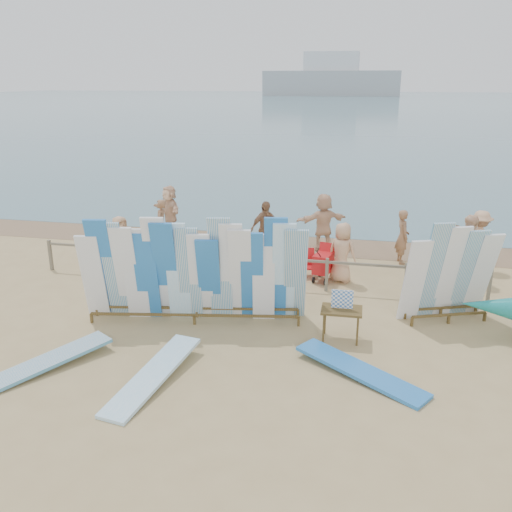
% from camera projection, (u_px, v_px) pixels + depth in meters
% --- Properties ---
extents(ground, '(160.00, 160.00, 0.00)m').
position_uv_depth(ground, '(223.00, 333.00, 11.88)').
color(ground, tan).
rests_on(ground, ground).
extents(ocean, '(320.00, 240.00, 0.02)m').
position_uv_depth(ocean, '(363.00, 102.00, 130.89)').
color(ocean, '#446B79').
rests_on(ocean, ground).
extents(wet_sand_strip, '(40.00, 2.60, 0.01)m').
position_uv_depth(wet_sand_strip, '(278.00, 242.00, 18.57)').
color(wet_sand_strip, '#84674A').
rests_on(wet_sand_strip, ground).
extents(distant_ship, '(45.00, 8.00, 14.00)m').
position_uv_depth(distant_ship, '(331.00, 79.00, 179.96)').
color(distant_ship, '#999EA3').
rests_on(distant_ship, ocean).
extents(fence, '(12.08, 0.08, 0.90)m').
position_uv_depth(fence, '(252.00, 263.00, 14.47)').
color(fence, '#716955').
rests_on(fence, ground).
extents(main_surfboard_rack, '(5.12, 1.60, 2.54)m').
position_uv_depth(main_surfboard_rack, '(194.00, 274.00, 12.15)').
color(main_surfboard_rack, brown).
rests_on(main_surfboard_rack, ground).
extents(side_surfboard_rack, '(2.17, 1.31, 2.42)m').
position_uv_depth(side_surfboard_rack, '(449.00, 276.00, 12.20)').
color(side_surfboard_rack, brown).
rests_on(side_surfboard_rack, ground).
extents(vendor_table, '(0.86, 0.61, 1.13)m').
position_uv_depth(vendor_table, '(341.00, 323.00, 11.49)').
color(vendor_table, brown).
rests_on(vendor_table, ground).
extents(flat_board_b, '(1.01, 2.75, 0.30)m').
position_uv_depth(flat_board_b, '(154.00, 382.00, 9.97)').
color(flat_board_b, '#99D2F5').
rests_on(flat_board_b, ground).
extents(flat_board_d, '(2.58, 1.93, 0.22)m').
position_uv_depth(flat_board_d, '(360.00, 376.00, 10.17)').
color(flat_board_d, blue).
rests_on(flat_board_d, ground).
extents(flat_board_e, '(1.92, 2.58, 0.26)m').
position_uv_depth(flat_board_e, '(44.00, 369.00, 10.41)').
color(flat_board_e, silver).
rests_on(flat_board_e, ground).
extents(beach_chair_left, '(0.61, 0.62, 0.77)m').
position_uv_depth(beach_chair_left, '(243.00, 267.00, 15.38)').
color(beach_chair_left, red).
rests_on(beach_chair_left, ground).
extents(beach_chair_right, '(0.59, 0.60, 0.77)m').
position_uv_depth(beach_chair_right, '(306.00, 268.00, 15.28)').
color(beach_chair_right, red).
rests_on(beach_chair_right, ground).
extents(stroller, '(0.66, 0.83, 1.01)m').
position_uv_depth(stroller, '(323.00, 267.00, 14.88)').
color(stroller, red).
rests_on(stroller, ground).
extents(beachgoer_1, '(0.43, 0.66, 1.67)m').
position_uv_depth(beachgoer_1, '(161.00, 225.00, 17.46)').
color(beachgoer_1, '#8C6042').
rests_on(beachgoer_1, ground).
extents(beachgoer_11, '(1.58, 1.50, 1.78)m').
position_uv_depth(beachgoer_11, '(170.00, 210.00, 19.19)').
color(beachgoer_11, beige).
rests_on(beachgoer_11, ground).
extents(beachgoer_8, '(0.99, 0.66, 1.87)m').
position_uv_depth(beachgoer_8, '(470.00, 249.00, 14.62)').
color(beachgoer_8, beige).
rests_on(beachgoer_8, ground).
extents(beachgoer_7, '(0.46, 0.66, 1.64)m').
position_uv_depth(beachgoer_7, '(402.00, 237.00, 16.21)').
color(beachgoer_7, '#8C6042').
rests_on(beachgoer_7, ground).
extents(beachgoer_4, '(1.04, 1.01, 1.73)m').
position_uv_depth(beachgoer_4, '(265.00, 228.00, 16.92)').
color(beachgoer_4, '#8C6042').
rests_on(beachgoer_4, ground).
extents(beachgoer_6, '(0.90, 0.67, 1.66)m').
position_uv_depth(beachgoer_6, '(342.00, 253.00, 14.68)').
color(beachgoer_6, tan).
rests_on(beachgoer_6, ground).
extents(beachgoer_10, '(0.94, 1.04, 1.68)m').
position_uv_depth(beachgoer_10, '(454.00, 256.00, 14.36)').
color(beachgoer_10, '#8C6042').
rests_on(beachgoer_10, ground).
extents(beachgoer_5, '(1.77, 1.35, 1.86)m').
position_uv_depth(beachgoer_5, '(323.00, 222.00, 17.44)').
color(beachgoer_5, beige).
rests_on(beachgoer_5, ground).
extents(beachgoer_9, '(1.22, 0.84, 1.74)m').
position_uv_depth(beachgoer_9, '(479.00, 240.00, 15.68)').
color(beachgoer_9, tan).
rests_on(beachgoer_9, ground).
extents(beachgoer_0, '(0.65, 0.85, 1.57)m').
position_uv_depth(beachgoer_0, '(121.00, 242.00, 15.78)').
color(beachgoer_0, tan).
rests_on(beachgoer_0, ground).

